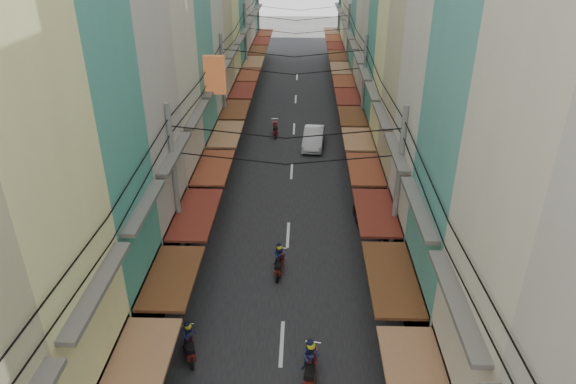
% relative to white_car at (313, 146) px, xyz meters
% --- Properties ---
extents(ground, '(160.00, 160.00, 0.00)m').
position_rel_white_car_xyz_m(ground, '(-1.52, -18.42, 0.00)').
color(ground, slate).
rests_on(ground, ground).
extents(road, '(10.00, 80.00, 0.02)m').
position_rel_white_car_xyz_m(road, '(-1.52, 1.58, 0.01)').
color(road, black).
rests_on(road, ground).
extents(sidewalk_left, '(3.00, 80.00, 0.06)m').
position_rel_white_car_xyz_m(sidewalk_left, '(-8.02, 1.58, 0.03)').
color(sidewalk_left, slate).
rests_on(sidewalk_left, ground).
extents(sidewalk_right, '(3.00, 80.00, 0.06)m').
position_rel_white_car_xyz_m(sidewalk_right, '(4.98, 1.58, 0.03)').
color(sidewalk_right, slate).
rests_on(sidewalk_right, ground).
extents(building_row_left, '(7.80, 67.67, 23.70)m').
position_rel_white_car_xyz_m(building_row_left, '(-9.44, -1.86, 9.78)').
color(building_row_left, beige).
rests_on(building_row_left, ground).
extents(building_row_right, '(7.80, 68.98, 22.59)m').
position_rel_white_car_xyz_m(building_row_right, '(6.40, -1.97, 9.41)').
color(building_row_right, teal).
rests_on(building_row_right, ground).
extents(utility_poles, '(10.20, 66.13, 8.20)m').
position_rel_white_car_xyz_m(utility_poles, '(-1.52, -3.41, 6.59)').
color(utility_poles, gray).
rests_on(utility_poles, ground).
extents(white_car, '(4.95, 2.30, 1.70)m').
position_rel_white_car_xyz_m(white_car, '(0.00, 0.00, 0.00)').
color(white_car, silver).
rests_on(white_car, ground).
extents(bicycle, '(1.74, 0.89, 1.14)m').
position_rel_white_car_xyz_m(bicycle, '(5.33, -15.42, 0.00)').
color(bicycle, black).
rests_on(bicycle, ground).
extents(moving_scooters, '(7.65, 26.31, 1.96)m').
position_rel_white_car_xyz_m(moving_scooters, '(-1.61, -16.15, 0.54)').
color(moving_scooters, black).
rests_on(moving_scooters, ground).
extents(pedestrians, '(13.19, 21.20, 2.23)m').
position_rel_white_car_xyz_m(pedestrians, '(-5.23, -17.23, 1.02)').
color(pedestrians, black).
rests_on(pedestrians, ground).
extents(market_umbrella, '(2.47, 2.47, 2.60)m').
position_rel_white_car_xyz_m(market_umbrella, '(5.43, -22.48, 2.29)').
color(market_umbrella, '#B2B2B7').
rests_on(market_umbrella, ground).
extents(traffic_sign, '(0.10, 0.57, 2.58)m').
position_rel_white_car_xyz_m(traffic_sign, '(3.88, -21.04, 1.85)').
color(traffic_sign, gray).
rests_on(traffic_sign, ground).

